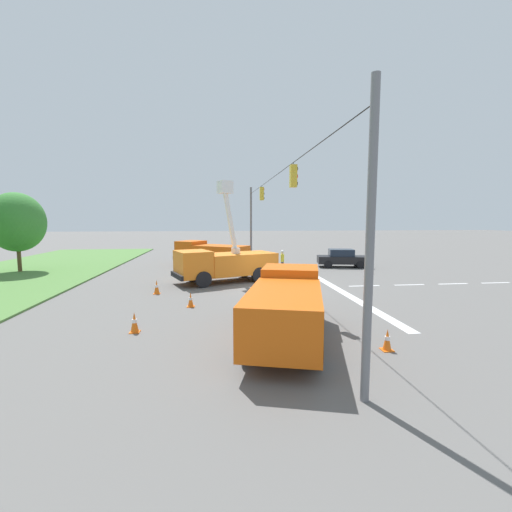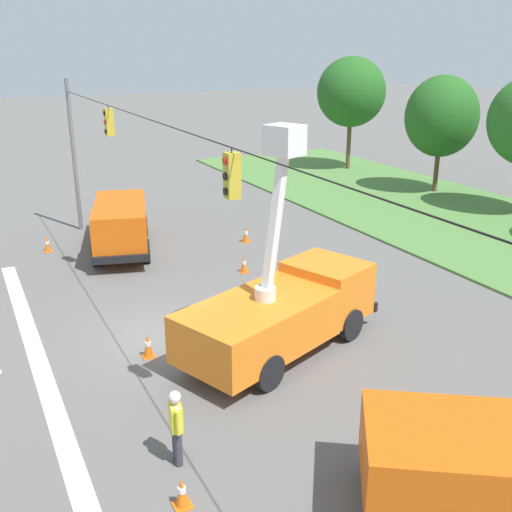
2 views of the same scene
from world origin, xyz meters
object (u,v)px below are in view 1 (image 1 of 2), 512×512
Objects in this scene: traffic_cone_foreground_left at (284,279)px; utility_truck_support_near at (210,252)px; traffic_cone_foreground_right at (134,322)px; traffic_cone_near_bucket at (157,287)px; utility_truck_support_far at (287,305)px; sedan_black at (342,258)px; road_worker at (282,260)px; traffic_cone_mid_right at (371,269)px; utility_truck_bucket_lift at (225,262)px; tree_far_east at (17,222)px; traffic_cone_lane_edge_a at (191,300)px; traffic_cone_far_left at (284,266)px; traffic_cone_mid_left at (387,340)px.

utility_truck_support_near is at bearing 26.78° from traffic_cone_foreground_left.
traffic_cone_near_bucket is at bearing 2.73° from traffic_cone_foreground_right.
sedan_black is at bearing -26.23° from utility_truck_support_far.
traffic_cone_mid_right is (-1.24, -6.64, -0.69)m from road_worker.
utility_truck_bucket_lift is at bearing -50.04° from traffic_cone_near_bucket.
traffic_cone_foreground_right is 19.08m from traffic_cone_mid_right.
sedan_black is at bearing -42.19° from traffic_cone_foreground_left.
utility_truck_bucket_lift is at bearing -110.09° from tree_far_east.
traffic_cone_lane_edge_a is (-9.82, 6.34, -0.66)m from road_worker.
traffic_cone_foreground_left is at bearing -40.59° from traffic_cone_foreground_right.
utility_truck_support_near is 1.00× the size of utility_truck_support_far.
traffic_cone_near_bucket is (-9.20, 14.22, -0.40)m from sedan_black.
road_worker is (3.47, -4.54, -0.34)m from utility_truck_bucket_lift.
tree_far_east is at bearing 83.54° from road_worker.
utility_truck_support_far is at bearing 169.11° from traffic_cone_far_left.
traffic_cone_lane_edge_a is (4.95, 3.62, -0.90)m from utility_truck_support_far.
traffic_cone_foreground_left is at bearing 115.63° from traffic_cone_mid_right.
traffic_cone_near_bucket is at bearing 166.31° from utility_truck_support_near.
tree_far_east is 15.36m from traffic_cone_near_bucket.
road_worker is at bearing 163.83° from traffic_cone_far_left.
traffic_cone_far_left is at bearing -31.13° from traffic_cone_lane_edge_a.
utility_truck_bucket_lift is at bearing 134.09° from traffic_cone_far_left.
traffic_cone_lane_edge_a is (6.23, 6.62, -0.00)m from traffic_cone_mid_left.
traffic_cone_far_left is at bearing 67.98° from traffic_cone_mid_right.
traffic_cone_near_bucket reaches higher than traffic_cone_lane_edge_a.
traffic_cone_foreground_left is 11.19m from traffic_cone_foreground_right.
utility_truck_support_near is (2.40, -14.69, -2.73)m from tree_far_east.
utility_truck_support_far reaches higher than traffic_cone_far_left.
traffic_cone_foreground_right is 6.61m from traffic_cone_near_bucket.
utility_truck_bucket_lift is 11.04× the size of traffic_cone_mid_right.
utility_truck_support_far reaches higher than utility_truck_support_near.
utility_truck_bucket_lift is 11.45m from traffic_cone_mid_right.
utility_truck_support_near is at bearing -7.80° from traffic_cone_foreground_right.
utility_truck_bucket_lift reaches higher than traffic_cone_mid_right.
traffic_cone_foreground_right is (-15.80, 13.90, -0.41)m from sedan_black.
traffic_cone_foreground_left is 7.83m from traffic_cone_near_bucket.
traffic_cone_lane_edge_a is 1.01× the size of traffic_cone_far_left.
utility_truck_support_near reaches higher than traffic_cone_mid_right.
traffic_cone_mid_right is at bearing -50.68° from traffic_cone_foreground_right.
tree_far_east reaches higher than traffic_cone_far_left.
utility_truck_support_near is 11.65m from sedan_black.
traffic_cone_near_bucket is (6.60, 0.32, 0.01)m from traffic_cone_foreground_right.
utility_truck_bucket_lift is 1.03× the size of utility_truck_support_far.
traffic_cone_foreground_left is at bearing -10.71° from utility_truck_support_far.
utility_truck_support_near is 21.60m from traffic_cone_mid_left.
road_worker is 11.71m from traffic_cone_lane_edge_a.
traffic_cone_foreground_left is 6.24m from traffic_cone_far_left.
traffic_cone_foreground_left is (9.95, -1.88, -0.88)m from utility_truck_support_far.
traffic_cone_mid_left is (-2.72, -8.40, -0.04)m from traffic_cone_foreground_right.
utility_truck_bucket_lift is 13.51m from traffic_cone_mid_left.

